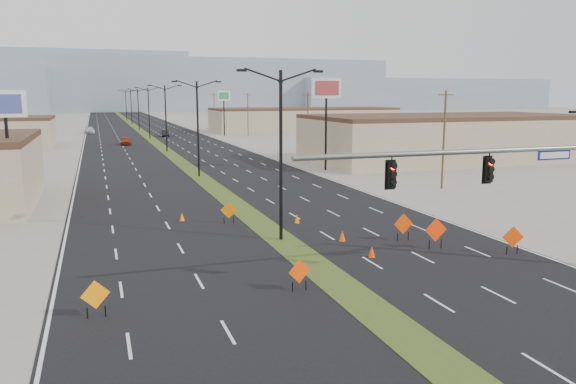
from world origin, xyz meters
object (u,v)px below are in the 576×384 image
object	(u,v)px
car_far	(90,130)
cone_1	(372,252)
construction_sign_0	(95,296)
pole_sign_east_far	(224,99)
signal_mast	(521,177)
cone_0	(297,219)
streetlight_5	(131,106)
cone_3	(182,217)
construction_sign_1	(299,273)
streetlight_6	(126,104)
construction_sign_4	(513,238)
streetlight_2	(166,116)
construction_sign_3	(403,225)
construction_sign_5	(436,231)
streetlight_4	(138,108)
streetlight_1	(198,126)
streetlight_3	(149,111)
streetlight_0	(281,150)
car_left	(126,141)
pole_sign_east_near	(326,95)
car_mid	(165,133)
pole_sign_west	(5,114)
cone_2	(342,236)
construction_sign_2	(229,211)

from	to	relation	value
car_far	cone_1	size ratio (longest dim) A/B	7.95
construction_sign_0	pole_sign_east_far	bearing A→B (deg)	59.21
signal_mast	cone_0	bearing A→B (deg)	113.81
streetlight_5	cone_3	size ratio (longest dim) A/B	16.78
construction_sign_0	construction_sign_1	distance (m)	8.56
streetlight_5	streetlight_6	world-z (taller)	same
construction_sign_4	pole_sign_east_far	xyz separation A→B (m)	(4.74, 93.46, 6.74)
streetlight_2	streetlight_6	xyz separation A→B (m)	(0.00, 112.00, 0.00)
cone_3	pole_sign_east_far	distance (m)	82.26
cone_0	construction_sign_3	bearing A→B (deg)	-55.58
construction_sign_5	cone_0	size ratio (longest dim) A/B	2.91
streetlight_6	cone_0	distance (m)	164.19
construction_sign_0	streetlight_4	bearing A→B (deg)	69.61
streetlight_1	streetlight_3	bearing A→B (deg)	90.00
streetlight_3	car_far	size ratio (longest dim) A/B	2.04
construction_sign_0	cone_3	world-z (taller)	construction_sign_0
streetlight_5	pole_sign_east_far	world-z (taller)	streetlight_5
streetlight_1	streetlight_5	xyz separation A→B (m)	(0.00, 112.00, 0.00)
construction_sign_1	pole_sign_east_far	distance (m)	96.98
car_far	construction_sign_3	size ratio (longest dim) A/B	2.96
streetlight_2	streetlight_5	distance (m)	84.00
streetlight_0	pole_sign_east_far	distance (m)	87.87
car_far	signal_mast	bearing A→B (deg)	-84.49
cone_1	car_left	bearing A→B (deg)	96.68
construction_sign_0	construction_sign_1	size ratio (longest dim) A/B	1.05
streetlight_0	pole_sign_east_near	xyz separation A→B (m)	(14.80, 28.53, 3.21)
streetlight_5	car_left	size ratio (longest dim) A/B	2.44
streetlight_0	construction_sign_3	xyz separation A→B (m)	(6.83, -2.53, -4.44)
streetlight_5	car_mid	size ratio (longest dim) A/B	2.36
streetlight_4	pole_sign_east_near	bearing A→B (deg)	-79.95
construction_sign_1	pole_sign_west	world-z (taller)	pole_sign_west
streetlight_6	cone_2	xyz separation A→B (m)	(3.37, -169.44, -5.10)
streetlight_4	construction_sign_4	world-z (taller)	streetlight_4
streetlight_5	car_mid	xyz separation A→B (m)	(3.51, -52.03, -4.72)
cone_0	signal_mast	bearing A→B (deg)	-66.19
signal_mast	construction_sign_2	distance (m)	18.94
pole_sign_west	cone_1	bearing A→B (deg)	-59.80
cone_2	construction_sign_2	bearing A→B (deg)	128.82
car_mid	construction_sign_0	size ratio (longest dim) A/B	2.78
construction_sign_0	pole_sign_east_near	xyz separation A→B (m)	(25.35, 37.53, 7.73)
signal_mast	pole_sign_east_near	bearing A→B (deg)	80.80
signal_mast	streetlight_5	bearing A→B (deg)	93.26
streetlight_5	construction_sign_1	xyz separation A→B (m)	(-2.00, -148.68, -4.57)
streetlight_0	car_left	distance (m)	70.79
streetlight_1	car_left	world-z (taller)	streetlight_1
streetlight_6	construction_sign_2	size ratio (longest dim) A/B	6.67
streetlight_0	car_mid	size ratio (longest dim) A/B	2.36
cone_0	cone_3	bearing A→B (deg)	156.16
streetlight_6	car_mid	bearing A→B (deg)	-87.49
pole_sign_east_near	pole_sign_east_far	world-z (taller)	pole_sign_east_near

